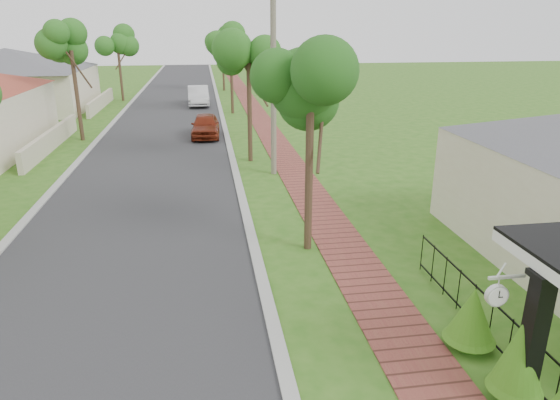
{
  "coord_description": "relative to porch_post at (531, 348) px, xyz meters",
  "views": [
    {
      "loc": [
        -0.6,
        -7.25,
        6.14
      ],
      "look_at": [
        1.4,
        5.87,
        1.5
      ],
      "focal_mm": 32.0,
      "sensor_mm": 36.0,
      "label": 1
    }
  ],
  "objects": [
    {
      "name": "street_trees",
      "position": [
        -7.42,
        27.84,
        3.42
      ],
      "size": [
        10.7,
        37.65,
        5.89
      ],
      "color": "#382619",
      "rests_on": "ground"
    },
    {
      "name": "road",
      "position": [
        -7.55,
        21.0,
        -1.12
      ],
      "size": [
        7.0,
        120.0,
        0.02
      ],
      "primitive_type": "cube",
      "color": "#28282B",
      "rests_on": "ground"
    },
    {
      "name": "parked_car_white",
      "position": [
        -5.55,
        35.28,
        -0.36
      ],
      "size": [
        1.73,
        4.68,
        1.53
      ],
      "primitive_type": "imported",
      "rotation": [
        0.0,
        0.0,
        0.02
      ],
      "color": "silver",
      "rests_on": "ground"
    },
    {
      "name": "parked_car_red",
      "position": [
        -5.11,
        22.82,
        -0.46
      ],
      "size": [
        1.74,
        3.97,
        1.33
      ],
      "primitive_type": "imported",
      "rotation": [
        0.0,
        0.0,
        -0.04
      ],
      "color": "maroon",
      "rests_on": "ground"
    },
    {
      "name": "utility_pole",
      "position": [
        -2.25,
        14.62,
        3.49
      ],
      "size": [
        1.2,
        0.24,
        9.1
      ],
      "color": "#736A59",
      "rests_on": "ground"
    },
    {
      "name": "sidewalk",
      "position": [
        -1.3,
        21.0,
        -1.12
      ],
      "size": [
        1.5,
        120.0,
        0.03
      ],
      "primitive_type": "cube",
      "color": "brown",
      "rests_on": "ground"
    },
    {
      "name": "near_tree",
      "position": [
        -2.35,
        6.78,
        3.13
      ],
      "size": [
        2.08,
        2.08,
        5.34
      ],
      "color": "#382619",
      "rests_on": "ground"
    },
    {
      "name": "picket_fence",
      "position": [
        0.35,
        1.0,
        -0.59
      ],
      "size": [
        0.03,
        8.02,
        1.0
      ],
      "color": "black",
      "rests_on": "ground"
    },
    {
      "name": "station_clock",
      "position": [
        -0.49,
        0.4,
        0.83
      ],
      "size": [
        0.65,
        0.13,
        0.55
      ],
      "color": "silver",
      "rests_on": "ground"
    },
    {
      "name": "hedge_row",
      "position": [
        -0.1,
        -0.49,
        -0.3
      ],
      "size": [
        0.94,
        4.8,
        2.15
      ],
      "color": "#2F6F16",
      "rests_on": "ground"
    },
    {
      "name": "kerb_left",
      "position": [
        -11.2,
        21.0,
        -1.12
      ],
      "size": [
        0.3,
        120.0,
        0.1
      ],
      "primitive_type": "cube",
      "color": "#9E9E99",
      "rests_on": "ground"
    },
    {
      "name": "ground",
      "position": [
        -4.55,
        1.0,
        -1.12
      ],
      "size": [
        160.0,
        160.0,
        0.0
      ],
      "primitive_type": "plane",
      "color": "#2C5E16",
      "rests_on": "ground"
    },
    {
      "name": "porch_post",
      "position": [
        0.0,
        0.0,
        0.0
      ],
      "size": [
        0.48,
        0.48,
        2.52
      ],
      "color": "black",
      "rests_on": "ground"
    },
    {
      "name": "far_house_grey",
      "position": [
        -19.52,
        35.0,
        1.22
      ],
      "size": [
        15.56,
        15.56,
        4.6
      ],
      "color": "beige",
      "rests_on": "ground"
    },
    {
      "name": "kerb_right",
      "position": [
        -3.9,
        21.0,
        -1.12
      ],
      "size": [
        0.3,
        120.0,
        0.1
      ],
      "primitive_type": "cube",
      "color": "#9E9E99",
      "rests_on": "ground"
    }
  ]
}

